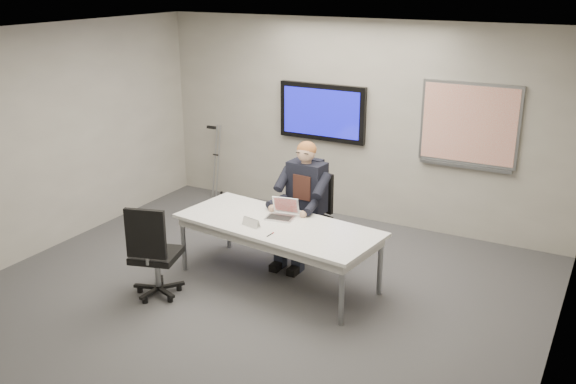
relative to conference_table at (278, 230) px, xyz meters
The scene contains 15 objects.
floor 0.93m from the conference_table, 94.41° to the right, with size 6.00×6.00×0.02m, color #373739.
ceiling 2.27m from the conference_table, 94.41° to the right, with size 6.00×6.00×0.02m, color white.
wall_back 2.44m from the conference_table, 91.29° to the left, with size 6.00×0.02×2.80m, color gray.
wall_left 3.22m from the conference_table, 167.44° to the right, with size 0.02×6.00×2.80m, color gray.
wall_right 3.12m from the conference_table, 12.99° to the right, with size 0.02×6.00×2.80m, color gray.
conference_table is the anchor object (origin of this frame).
tv_display 2.49m from the conference_table, 103.70° to the left, with size 1.30×0.09×0.80m.
whiteboard 2.88m from the conference_table, 56.82° to the left, with size 1.25×0.08×1.10m.
office_chair_far 0.94m from the conference_table, 92.35° to the left, with size 0.60×0.60×1.04m.
office_chair_near 1.40m from the conference_table, 136.26° to the right, with size 0.64×0.64×1.08m.
seated_person 0.62m from the conference_table, 94.40° to the left, with size 0.47×0.81×1.47m.
crutch 3.14m from the conference_table, 137.10° to the left, with size 0.16×0.27×1.19m, color #9B9EA2, non-canonical shape.
laptop 0.24m from the conference_table, 104.00° to the left, with size 0.34×0.34×0.22m.
name_tent 0.33m from the conference_table, 137.37° to the right, with size 0.23×0.06×0.09m, color silver, non-canonical shape.
pen 0.35m from the conference_table, 74.19° to the right, with size 0.01×0.01×0.13m, color black.
Camera 1 is at (3.32, -5.11, 3.38)m, focal length 40.00 mm.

